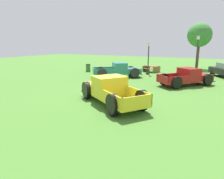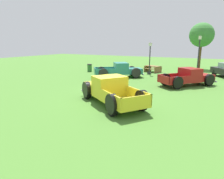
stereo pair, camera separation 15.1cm
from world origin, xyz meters
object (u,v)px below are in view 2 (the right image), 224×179
Objects in this scene: pickup_truck_behind_left at (190,77)px; lamp_post_near at (150,58)px; lamp_post_far at (198,55)px; picnic_table at (153,68)px; oak_tree_east at (202,35)px; pickup_truck_foreground at (109,90)px; trash_can at (90,68)px; pickup_truck_behind_right at (121,70)px.

pickup_truck_behind_left is 6.77m from lamp_post_near.
picnic_table is (-5.15, 0.26, -1.79)m from lamp_post_far.
picnic_table is (-0.22, 2.01, -1.41)m from lamp_post_near.
oak_tree_east is (4.43, 8.14, 2.65)m from lamp_post_near.
lamp_post_far is 1.98× the size of picnic_table.
pickup_truck_foreground is 20.77m from oak_tree_east.
pickup_truck_behind_left is 0.78× the size of oak_tree_east.
trash_can is (-8.85, 10.69, -0.31)m from pickup_truck_foreground.
pickup_truck_behind_left is 8.25m from picnic_table.
oak_tree_east is at bearing 60.92° from pickup_truck_behind_right.
trash_can is (-7.37, -1.38, -1.43)m from lamp_post_near.
picnic_table is 7.92m from trash_can.
pickup_truck_behind_right is at bearing 171.94° from pickup_truck_behind_left.
pickup_truck_behind_left is 12.78m from trash_can.
picnic_table is (1.73, 5.35, -0.24)m from pickup_truck_behind_right.
pickup_truck_behind_left is 1.11× the size of lamp_post_far.
oak_tree_east is at bearing 92.89° from pickup_truck_behind_left.
lamp_post_far is 4.58× the size of trash_can.
picnic_table is at bearing 25.39° from trash_can.
lamp_post_far is (3.45, 13.81, 1.49)m from pickup_truck_foreground.
oak_tree_east is (-0.50, 6.39, 2.27)m from lamp_post_far.
lamp_post_near reaches higher than pickup_truck_behind_right.
picnic_table is (-1.70, 14.08, -0.29)m from pickup_truck_foreground.
lamp_post_far reaches higher than pickup_truck_behind_left.
pickup_truck_behind_left is 0.95× the size of pickup_truck_behind_right.
pickup_truck_foreground reaches higher than trash_can.
lamp_post_far is at bearing 19.49° from lamp_post_near.
lamp_post_near is 3.82× the size of trash_can.
lamp_post_near is at bearing -83.81° from picnic_table.
lamp_post_near is at bearing -118.59° from oak_tree_east.
pickup_truck_behind_left is at bearing -50.20° from picnic_table.
pickup_truck_behind_right is 5.77m from trash_can.
trash_can is at bearing -154.61° from picnic_table.
lamp_post_near is 5.24m from lamp_post_far.
pickup_truck_foreground is 5.81× the size of trash_can.
trash_can is 0.15× the size of oak_tree_east.
pickup_truck_behind_right reaches higher than picnic_table.
oak_tree_east is at bearing 52.79° from picnic_table.
oak_tree_east is (4.65, 6.13, 4.06)m from picnic_table.
pickup_truck_foreground is 13.88m from trash_can.
pickup_truck_foreground is 8.53m from pickup_truck_behind_left.
pickup_truck_foreground is at bearing -114.84° from pickup_truck_behind_left.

